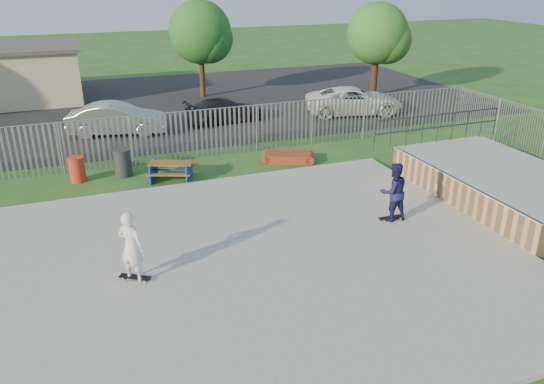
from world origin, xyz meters
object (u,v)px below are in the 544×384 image
object	(u,v)px
skater_white	(131,247)
trash_bin_red	(77,169)
tree_right	(377,34)
tree_mid	(200,32)
car_silver	(117,119)
funbox	(288,157)
car_white	(354,101)
skater_navy	(393,192)
trash_bin_grey	(123,163)
picnic_table	(171,171)
car_dark	(225,110)

from	to	relation	value
skater_white	trash_bin_red	bearing A→B (deg)	-39.56
tree_right	tree_mid	bearing A→B (deg)	159.87
car_silver	skater_white	bearing A→B (deg)	-170.46
funbox	tree_right	xyz separation A→B (m)	(9.47, 9.29, 3.54)
trash_bin_red	car_white	world-z (taller)	car_white
skater_navy	skater_white	distance (m)	7.82
car_white	skater_navy	world-z (taller)	skater_navy
funbox	trash_bin_red	world-z (taller)	trash_bin_red
trash_bin_grey	car_silver	world-z (taller)	car_silver
picnic_table	skater_white	bearing A→B (deg)	-86.23
trash_bin_grey	skater_white	distance (m)	7.86
car_white	skater_navy	distance (m)	13.43
funbox	trash_bin_grey	xyz separation A→B (m)	(-6.43, 0.70, 0.34)
trash_bin_grey	car_dark	bearing A→B (deg)	46.73
car_white	trash_bin_grey	bearing A→B (deg)	125.51
car_silver	car_white	distance (m)	12.29
picnic_table	funbox	xyz separation A→B (m)	(4.80, 0.31, -0.16)
funbox	trash_bin_grey	distance (m)	6.47
trash_bin_grey	car_white	size ratio (longest dim) A/B	0.20
trash_bin_grey	skater_navy	bearing A→B (deg)	-44.62
trash_bin_red	skater_white	distance (m)	7.93
trash_bin_grey	car_white	world-z (taller)	car_white
funbox	tree_right	world-z (taller)	tree_right
picnic_table	skater_white	world-z (taller)	skater_white
picnic_table	car_silver	bearing A→B (deg)	122.25
trash_bin_red	skater_navy	xyz separation A→B (m)	(8.84, -7.12, 0.59)
tree_mid	skater_white	world-z (taller)	tree_mid
picnic_table	trash_bin_red	distance (m)	3.41
trash_bin_grey	tree_right	distance (m)	18.35
skater_navy	tree_mid	bearing A→B (deg)	-85.06
trash_bin_red	trash_bin_grey	distance (m)	1.63
trash_bin_grey	tree_right	world-z (taller)	tree_right
trash_bin_red	car_dark	distance (m)	9.52
skater_navy	trash_bin_grey	bearing A→B (deg)	-43.04
tree_mid	picnic_table	bearing A→B (deg)	-108.65
trash_bin_grey	skater_navy	distance (m)	10.14
car_silver	car_white	bearing A→B (deg)	-78.76
funbox	picnic_table	bearing A→B (deg)	-152.38
picnic_table	tree_right	bearing A→B (deg)	55.57
picnic_table	car_dark	distance (m)	8.18
funbox	trash_bin_grey	world-z (taller)	trash_bin_grey
picnic_table	trash_bin_grey	bearing A→B (deg)	169.77
picnic_table	car_dark	xyz separation A→B (m)	(4.09, 7.08, 0.28)
trash_bin_red	tree_mid	bearing A→B (deg)	57.66
tree_right	trash_bin_red	bearing A→B (deg)	-153.94
funbox	skater_white	xyz separation A→B (m)	(-7.00, -7.12, 0.89)
car_white	tree_mid	distance (m)	10.11
car_silver	car_white	world-z (taller)	car_silver
trash_bin_grey	funbox	bearing A→B (deg)	-6.24
trash_bin_red	skater_navy	bearing A→B (deg)	-38.87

